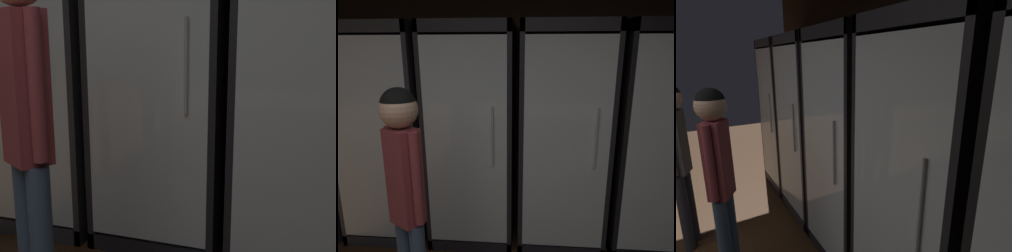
# 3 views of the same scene
# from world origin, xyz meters

# --- Properties ---
(wall_back) EXTENTS (6.00, 0.06, 2.80)m
(wall_back) POSITION_xyz_m (0.00, 3.03, 1.40)
(wall_back) COLOR black
(wall_back) RESTS_ON ground
(cooler_left) EXTENTS (0.78, 0.65, 2.06)m
(cooler_left) POSITION_xyz_m (-1.16, 2.71, 1.01)
(cooler_left) COLOR #2B2B30
(cooler_left) RESTS_ON ground
(cooler_center) EXTENTS (0.78, 0.65, 2.06)m
(cooler_center) POSITION_xyz_m (-0.32, 2.71, 1.01)
(cooler_center) COLOR black
(cooler_center) RESTS_ON ground
(cooler_right) EXTENTS (0.78, 0.65, 2.06)m
(cooler_right) POSITION_xyz_m (0.52, 2.71, 1.00)
(cooler_right) COLOR black
(cooler_right) RESTS_ON ground
(cooler_far_right) EXTENTS (0.78, 0.65, 2.06)m
(cooler_far_right) POSITION_xyz_m (1.35, 2.71, 1.00)
(cooler_far_right) COLOR black
(cooler_far_right) RESTS_ON ground
(shopper_near) EXTENTS (0.25, 0.21, 1.62)m
(shopper_near) POSITION_xyz_m (-0.52, 1.60, 1.05)
(shopper_near) COLOR #384C66
(shopper_near) RESTS_ON ground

